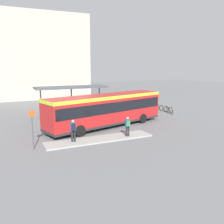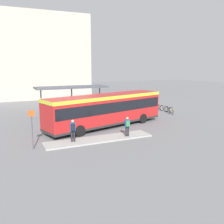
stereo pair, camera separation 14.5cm
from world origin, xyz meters
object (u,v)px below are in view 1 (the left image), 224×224
bicycle_black (168,109)px  platform_sign (33,128)px  bicycle_yellow (170,111)px  bicycle_white (164,108)px  pedestrian_waiting (73,129)px  city_bus (106,108)px  bicycle_red (159,107)px  pedestrian_companion (128,125)px

bicycle_black → platform_sign: size_ratio=0.63×
bicycle_yellow → bicycle_white: bearing=176.7°
bicycle_yellow → bicycle_black: bearing=165.8°
bicycle_black → pedestrian_waiting: bearing=-67.3°
city_bus → bicycle_white: city_bus is taller
bicycle_red → bicycle_yellow: bearing=-5.3°
bicycle_white → platform_sign: (-17.37, -8.26, 1.20)m
pedestrian_companion → bicycle_red: (9.89, 9.42, -0.68)m
pedestrian_waiting → bicycle_black: pedestrian_waiting is taller
pedestrian_waiting → platform_sign: size_ratio=0.61×
platform_sign → bicycle_yellow: bearing=20.9°
bicycle_black → platform_sign: platform_sign is taller
city_bus → pedestrian_waiting: bearing=-154.5°
city_bus → bicycle_yellow: (9.61, 2.56, -1.48)m
city_bus → bicycle_red: 11.35m
pedestrian_waiting → bicycle_white: 16.54m
pedestrian_waiting → platform_sign: 3.00m
bicycle_red → city_bus: bearing=-60.2°
platform_sign → bicycle_black: bearing=23.0°
bicycle_black → platform_sign: (-17.34, -7.36, 1.18)m
pedestrian_waiting → bicycle_red: bearing=-47.7°
pedestrian_waiting → pedestrian_companion: 4.46m
bicycle_black → platform_sign: bearing=-70.9°
bicycle_black → bicycle_red: bearing=178.0°
city_bus → bicycle_black: 10.69m
bicycle_white → city_bus: bearing=-76.1°
pedestrian_waiting → bicycle_white: (14.40, 8.10, -0.74)m
city_bus → pedestrian_waiting: 5.80m
city_bus → pedestrian_waiting: city_bus is taller
city_bus → pedestrian_companion: bearing=-104.1°
pedestrian_companion → bicycle_black: 12.55m
pedestrian_waiting → pedestrian_companion: bearing=-85.3°
pedestrian_waiting → pedestrian_companion: pedestrian_waiting is taller
bicycle_black → bicycle_white: 0.90m
bicycle_white → bicycle_yellow: bearing=-22.9°
platform_sign → bicycle_white: bearing=25.4°
city_bus → bicycle_black: (10.01, 3.46, -1.43)m
bicycle_yellow → bicycle_red: (0.34, 2.70, 0.04)m
pedestrian_waiting → bicycle_black: (14.38, 7.20, -0.72)m
bicycle_yellow → bicycle_black: bicycle_black is taller
bicycle_white → bicycle_red: (-0.08, 0.90, 0.01)m
pedestrian_waiting → bicycle_white: pedestrian_waiting is taller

